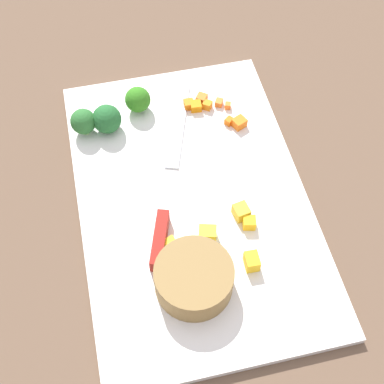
{
  "coord_description": "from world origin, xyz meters",
  "views": [
    {
      "loc": [
        0.39,
        -0.09,
        0.63
      ],
      "look_at": [
        0.0,
        0.0,
        0.02
      ],
      "focal_mm": 49.54,
      "sensor_mm": 36.0,
      "label": 1
    }
  ],
  "objects": [
    {
      "name": "ground_plane",
      "position": [
        0.0,
        0.0,
        0.0
      ],
      "size": [
        4.0,
        4.0,
        0.0
      ],
      "primitive_type": "plane",
      "color": "brown"
    },
    {
      "name": "cutting_board",
      "position": [
        0.0,
        0.0,
        0.01
      ],
      "size": [
        0.48,
        0.31,
        0.01
      ],
      "primitive_type": "cube",
      "color": "white",
      "rests_on": "ground_plane"
    },
    {
      "name": "prep_bowl",
      "position": [
        0.13,
        -0.03,
        0.03
      ],
      "size": [
        0.1,
        0.1,
        0.04
      ],
      "primitive_type": "cylinder",
      "color": "olive",
      "rests_on": "cutting_board"
    },
    {
      "name": "chef_knife",
      "position": [
        0.01,
        -0.04,
        0.02
      ],
      "size": [
        0.31,
        0.12,
        0.02
      ],
      "rotation": [
        0.0,
        0.0,
        2.82
      ],
      "color": "silver",
      "rests_on": "cutting_board"
    },
    {
      "name": "carrot_dice_0",
      "position": [
        -0.12,
        0.08,
        0.02
      ],
      "size": [
        0.02,
        0.02,
        0.01
      ],
      "primitive_type": "cube",
      "rotation": [
        0.0,
        0.0,
        2.24
      ],
      "color": "orange",
      "rests_on": "cutting_board"
    },
    {
      "name": "carrot_dice_1",
      "position": [
        -0.16,
        0.03,
        0.02
      ],
      "size": [
        0.01,
        0.02,
        0.01
      ],
      "primitive_type": "cube",
      "rotation": [
        0.0,
        0.0,
        1.55
      ],
      "color": "orange",
      "rests_on": "cutting_board"
    },
    {
      "name": "carrot_dice_2",
      "position": [
        -0.11,
        0.1,
        0.02
      ],
      "size": [
        0.02,
        0.02,
        0.01
      ],
      "primitive_type": "cube",
      "rotation": [
        0.0,
        0.0,
        2.01
      ],
      "color": "orange",
      "rests_on": "cutting_board"
    },
    {
      "name": "carrot_dice_3",
      "position": [
        -0.15,
        0.06,
        0.02
      ],
      "size": [
        0.02,
        0.02,
        0.01
      ],
      "primitive_type": "cube",
      "rotation": [
        0.0,
        0.0,
        0.95
      ],
      "color": "orange",
      "rests_on": "cutting_board"
    },
    {
      "name": "carrot_dice_4",
      "position": [
        -0.16,
        0.08,
        0.02
      ],
      "size": [
        0.02,
        0.02,
        0.01
      ],
      "primitive_type": "cube",
      "rotation": [
        0.0,
        0.0,
        1.07
      ],
      "color": "orange",
      "rests_on": "cutting_board"
    },
    {
      "name": "carrot_dice_5",
      "position": [
        -0.17,
        0.05,
        0.02
      ],
      "size": [
        0.02,
        0.02,
        0.01
      ],
      "primitive_type": "cube",
      "rotation": [
        0.0,
        0.0,
        2.52
      ],
      "color": "orange",
      "rests_on": "cutting_board"
    },
    {
      "name": "carrot_dice_6",
      "position": [
        -0.16,
        0.04,
        0.02
      ],
      "size": [
        0.02,
        0.02,
        0.01
      ],
      "primitive_type": "cube",
      "rotation": [
        0.0,
        0.0,
        1.49
      ],
      "color": "orange",
      "rests_on": "cutting_board"
    },
    {
      "name": "carrot_dice_7",
      "position": [
        -0.15,
        0.09,
        0.02
      ],
      "size": [
        0.01,
        0.01,
        0.01
      ],
      "primitive_type": "cube",
      "rotation": [
        0.0,
        0.0,
        1.23
      ],
      "color": "orange",
      "rests_on": "cutting_board"
    },
    {
      "name": "pepper_dice_0",
      "position": [
        0.06,
        0.06,
        0.02
      ],
      "size": [
        0.02,
        0.02,
        0.02
      ],
      "primitive_type": "cube",
      "rotation": [
        0.0,
        0.0,
        2.92
      ],
      "color": "yellow",
      "rests_on": "cutting_board"
    },
    {
      "name": "pepper_dice_1",
      "position": [
        0.07,
        0.01,
        0.02
      ],
      "size": [
        0.02,
        0.03,
        0.02
      ],
      "primitive_type": "cube",
      "rotation": [
        0.0,
        0.0,
        1.3
      ],
      "color": "yellow",
      "rests_on": "cutting_board"
    },
    {
      "name": "pepper_dice_2",
      "position": [
        0.12,
        0.05,
        0.02
      ],
      "size": [
        0.02,
        0.02,
        0.02
      ],
      "primitive_type": "cube",
      "rotation": [
        0.0,
        0.0,
        1.53
      ],
      "color": "yellow",
      "rests_on": "cutting_board"
    },
    {
      "name": "pepper_dice_3",
      "position": [
        0.07,
        -0.04,
        0.02
      ],
      "size": [
        0.02,
        0.02,
        0.02
      ],
      "primitive_type": "cube",
      "rotation": [
        0.0,
        0.0,
        0.34
      ],
      "color": "yellow",
      "rests_on": "cutting_board"
    },
    {
      "name": "pepper_dice_4",
      "position": [
        0.04,
        0.06,
        0.02
      ],
      "size": [
        0.02,
        0.02,
        0.02
      ],
      "primitive_type": "cube",
      "rotation": [
        0.0,
        0.0,
        1.76
      ],
      "color": "yellow",
      "rests_on": "cutting_board"
    },
    {
      "name": "broccoli_floret_0",
      "position": [
        -0.15,
        -0.1,
        0.03
      ],
      "size": [
        0.04,
        0.04,
        0.04
      ],
      "color": "#91B569",
      "rests_on": "cutting_board"
    },
    {
      "name": "broccoli_floret_1",
      "position": [
        -0.15,
        -0.13,
        0.03
      ],
      "size": [
        0.04,
        0.04,
        0.04
      ],
      "color": "#7FB36C",
      "rests_on": "cutting_board"
    },
    {
      "name": "broccoli_floret_2",
      "position": [
        -0.17,
        -0.05,
        0.03
      ],
      "size": [
        0.04,
        0.04,
        0.04
      ],
      "color": "#90B463",
      "rests_on": "cutting_board"
    }
  ]
}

